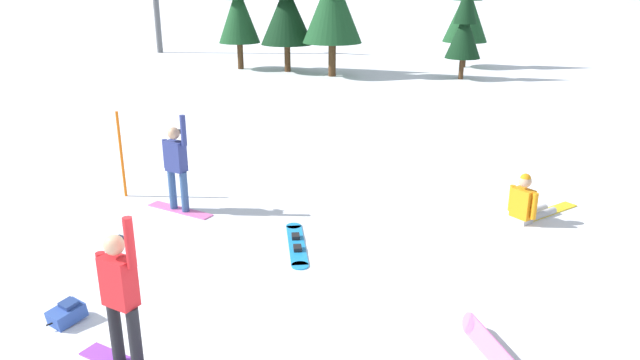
% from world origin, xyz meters
% --- Properties ---
extents(snowboarder_foreground, '(1.51, 0.40, 2.03)m').
position_xyz_m(snowboarder_foreground, '(-1.29, -0.30, 0.96)').
color(snowboarder_foreground, '#993FD8').
rests_on(snowboarder_foreground, ground_plane).
extents(snowboarder_midground, '(1.54, 0.42, 2.01)m').
position_xyz_m(snowboarder_midground, '(-3.94, 4.07, 0.95)').
color(snowboarder_midground, pink).
rests_on(snowboarder_midground, ground_plane).
extents(snowboarder_background, '(1.23, 1.71, 0.99)m').
position_xyz_m(snowboarder_background, '(2.48, 6.58, 0.34)').
color(snowboarder_background, '#B7B7BC').
rests_on(snowboarder_background, ground_plane).
extents(loose_snowboard_near_left, '(1.27, 1.53, 0.28)m').
position_xyz_m(loose_snowboard_near_left, '(2.79, 1.59, 0.14)').
color(loose_snowboard_near_left, pink).
rests_on(loose_snowboard_near_left, ground_plane).
extents(loose_snowboard_far_spare, '(1.25, 1.79, 0.09)m').
position_xyz_m(loose_snowboard_far_spare, '(-1.05, 3.64, 0.02)').
color(loose_snowboard_far_spare, '#1E8CD8').
rests_on(loose_snowboard_far_spare, ground_plane).
extents(backpack_blue, '(0.40, 0.55, 0.31)m').
position_xyz_m(backpack_blue, '(-2.76, 0.11, 0.14)').
color(backpack_blue, '#2D4C9E').
rests_on(backpack_blue, ground_plane).
extents(trail_marker_pole, '(0.06, 0.06, 1.86)m').
position_xyz_m(trail_marker_pole, '(-5.53, 4.26, 0.93)').
color(trail_marker_pole, orange).
rests_on(trail_marker_pole, ground_plane).
extents(pine_tree_slender, '(2.07, 2.07, 5.96)m').
position_xyz_m(pine_tree_slender, '(-13.33, 21.08, 3.25)').
color(pine_tree_slender, '#472D19').
rests_on(pine_tree_slender, ground_plane).
extents(pine_tree_broad, '(2.57, 2.57, 6.05)m').
position_xyz_m(pine_tree_broad, '(-10.72, 21.30, 3.30)').
color(pine_tree_broad, '#472D19').
rests_on(pine_tree_broad, ground_plane).
extents(pine_tree_young, '(2.26, 2.26, 5.88)m').
position_xyz_m(pine_tree_young, '(-3.19, 26.58, 3.21)').
color(pine_tree_young, '#472D19').
rests_on(pine_tree_young, ground_plane).
extents(pine_tree_tall, '(1.60, 1.60, 4.37)m').
position_xyz_m(pine_tree_tall, '(-2.41, 22.69, 2.38)').
color(pine_tree_tall, '#472D19').
rests_on(pine_tree_tall, ground_plane).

